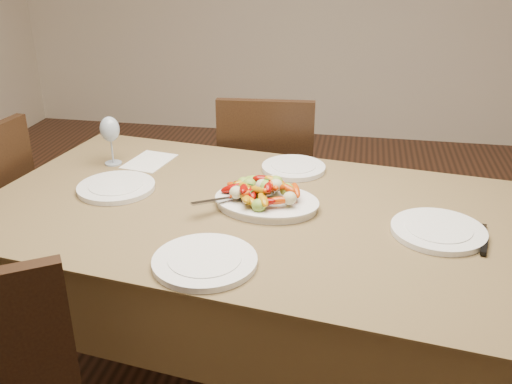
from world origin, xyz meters
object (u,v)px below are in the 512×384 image
object	(u,v)px
wine_glass	(111,139)
chair_far	(268,185)
plate_near	(205,262)
dining_table	(256,304)
plate_left	(116,188)
serving_platter	(266,204)
plate_right	(438,231)
plate_far	(294,168)

from	to	relation	value
wine_glass	chair_far	bearing A→B (deg)	45.15
wine_glass	plate_near	bearing A→B (deg)	-49.98
chair_far	dining_table	bearing A→B (deg)	91.82
plate_left	wine_glass	xyz separation A→B (m)	(-0.11, 0.23, 0.09)
serving_platter	plate_right	distance (m)	0.55
plate_left	plate_right	distance (m)	1.10
dining_table	wine_glass	world-z (taller)	wine_glass
dining_table	plate_near	xyz separation A→B (m)	(-0.08, -0.37, 0.39)
dining_table	chair_far	world-z (taller)	chair_far
plate_near	wine_glass	xyz separation A→B (m)	(-0.55, 0.66, 0.09)
chair_far	plate_far	size ratio (longest dim) A/B	3.90
serving_platter	wine_glass	world-z (taller)	wine_glass
plate_far	wine_glass	xyz separation A→B (m)	(-0.71, -0.07, 0.09)
plate_far	plate_near	xyz separation A→B (m)	(-0.16, -0.72, 0.00)
plate_left	plate_near	world-z (taller)	same
chair_far	wine_glass	size ratio (longest dim) A/B	4.64
plate_far	wine_glass	distance (m)	0.72
chair_far	serving_platter	distance (m)	0.87
serving_platter	wine_glass	size ratio (longest dim) A/B	1.66
dining_table	plate_near	size ratio (longest dim) A/B	6.32
dining_table	chair_far	size ratio (longest dim) A/B	1.94
plate_far	chair_far	bearing A→B (deg)	110.35
plate_right	wine_glass	size ratio (longest dim) A/B	1.39
wine_glass	plate_left	bearing A→B (deg)	-64.29
dining_table	wine_glass	distance (m)	0.84
chair_far	serving_platter	size ratio (longest dim) A/B	2.80
plate_near	wine_glass	size ratio (longest dim) A/B	1.42
serving_platter	plate_near	xyz separation A→B (m)	(-0.11, -0.39, -0.00)
serving_platter	wine_glass	bearing A→B (deg)	157.61
plate_near	plate_left	bearing A→B (deg)	136.01
plate_right	plate_near	bearing A→B (deg)	-155.19
wine_glass	serving_platter	bearing A→B (deg)	-22.39
plate_near	chair_far	bearing A→B (deg)	90.93
wine_glass	plate_right	bearing A→B (deg)	-16.56
plate_right	plate_far	world-z (taller)	same
chair_far	wine_glass	distance (m)	0.85
serving_platter	plate_near	bearing A→B (deg)	-105.43
dining_table	chair_far	distance (m)	0.84
plate_right	plate_left	bearing A→B (deg)	173.47
dining_table	plate_right	size ratio (longest dim) A/B	6.47
plate_left	plate_near	xyz separation A→B (m)	(0.44, -0.43, 0.00)
plate_left	plate_right	bearing A→B (deg)	-6.53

